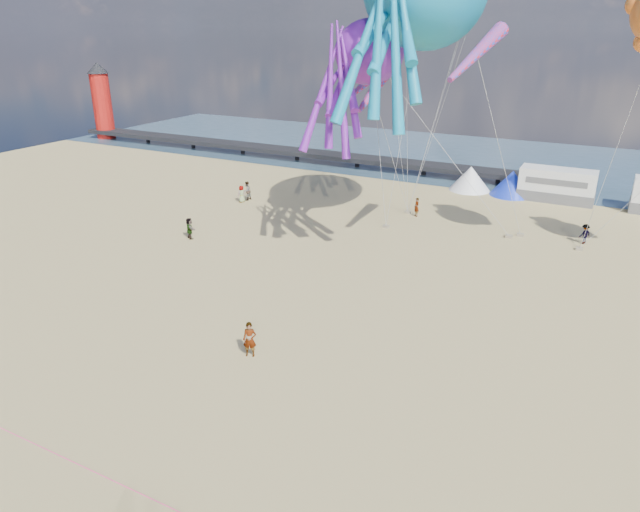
{
  "coord_description": "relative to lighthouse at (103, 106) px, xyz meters",
  "views": [
    {
      "loc": [
        10.33,
        -15.66,
        15.15
      ],
      "look_at": [
        -0.99,
        6.0,
        5.27
      ],
      "focal_mm": 32.0,
      "sensor_mm": 36.0,
      "label": 1
    }
  ],
  "objects": [
    {
      "name": "sandbag_a",
      "position": [
        50.88,
        -18.58,
        -4.39
      ],
      "size": [
        0.5,
        0.35,
        0.22
      ],
      "primitive_type": "cube",
      "color": "gray",
      "rests_on": "ground"
    },
    {
      "name": "sandbag_c",
      "position": [
        65.2,
        -16.69,
        -4.39
      ],
      "size": [
        0.5,
        0.35,
        0.22
      ],
      "primitive_type": "cube",
      "color": "gray",
      "rests_on": "ground"
    },
    {
      "name": "ground",
      "position": [
        56.0,
        -44.0,
        -4.5
      ],
      "size": [
        120.0,
        120.0,
        0.0
      ],
      "primitive_type": "plane",
      "color": "tan",
      "rests_on": "ground"
    },
    {
      "name": "beachgoer_4",
      "position": [
        38.46,
        -27.84,
        -3.68
      ],
      "size": [
        1.03,
        0.86,
        1.65
      ],
      "primitive_type": "imported",
      "rotation": [
        0.0,
        0.0,
        2.57
      ],
      "color": "#7F6659",
      "rests_on": "ground"
    },
    {
      "name": "beachgoer_0",
      "position": [
        36.36,
        -17.95,
        -3.72
      ],
      "size": [
        0.55,
        0.67,
        1.56
      ],
      "primitive_type": "imported",
      "rotation": [
        0.0,
        0.0,
        4.35
      ],
      "color": "#7F6659",
      "rests_on": "ground"
    },
    {
      "name": "windsock_mid",
      "position": [
        57.92,
        -23.31,
        9.13
      ],
      "size": [
        2.6,
        6.39,
        6.35
      ],
      "primitive_type": null,
      "rotation": [
        0.0,
        0.0,
        -0.26
      ],
      "color": "red"
    },
    {
      "name": "kite_octopus_purple",
      "position": [
        50.1,
        -21.13,
        9.0
      ],
      "size": [
        7.14,
        10.31,
        10.84
      ],
      "primitive_type": null,
      "rotation": [
        0.0,
        0.0,
        0.36
      ],
      "color": "#701A9B"
    },
    {
      "name": "sandbag_b",
      "position": [
        60.13,
        -16.33,
        -4.39
      ],
      "size": [
        0.5,
        0.35,
        0.22
      ],
      "primitive_type": "cube",
      "color": "gray",
      "rests_on": "ground"
    },
    {
      "name": "motorhome_0",
      "position": [
        62.0,
        -4.0,
        -3.0
      ],
      "size": [
        6.6,
        2.5,
        3.0
      ],
      "primitive_type": "cube",
      "color": "silver",
      "rests_on": "ground"
    },
    {
      "name": "windsock_left",
      "position": [
        47.85,
        -15.04,
        6.83
      ],
      "size": [
        1.97,
        6.58,
        6.49
      ],
      "primitive_type": null,
      "rotation": [
        0.0,
        0.0,
        -0.14
      ],
      "color": "red"
    },
    {
      "name": "tent_blue",
      "position": [
        58.0,
        -4.0,
        -3.3
      ],
      "size": [
        4.0,
        4.0,
        2.4
      ],
      "primitive_type": "cone",
      "color": "#1933CC",
      "rests_on": "ground"
    },
    {
      "name": "beachgoer_2",
      "position": [
        65.33,
        -15.04,
        -3.74
      ],
      "size": [
        0.92,
        0.93,
        1.52
      ],
      "primitive_type": "imported",
      "rotation": [
        0.0,
        0.0,
        3.96
      ],
      "color": "#7F6659",
      "rests_on": "ground"
    },
    {
      "name": "beachgoer_5",
      "position": [
        52.04,
        -14.49,
        -3.69
      ],
      "size": [
        1.38,
        1.42,
        1.62
      ],
      "primitive_type": "imported",
      "rotation": [
        0.0,
        0.0,
        5.47
      ],
      "color": "#7F6659",
      "rests_on": "ground"
    },
    {
      "name": "water",
      "position": [
        56.0,
        11.0,
        -4.48
      ],
      "size": [
        120.0,
        120.0,
        0.0
      ],
      "primitive_type": "plane",
      "color": "#314B5F",
      "rests_on": "ground"
    },
    {
      "name": "sandbag_d",
      "position": [
        60.85,
        -15.59,
        -4.39
      ],
      "size": [
        0.5,
        0.35,
        0.22
      ],
      "primitive_type": "cube",
      "color": "gray",
      "rests_on": "ground"
    },
    {
      "name": "sandbag_e",
      "position": [
        51.17,
        -14.11,
        -4.39
      ],
      "size": [
        0.5,
        0.35,
        0.22
      ],
      "primitive_type": "cube",
      "color": "gray",
      "rests_on": "ground"
    },
    {
      "name": "pier",
      "position": [
        28.0,
        0.0,
        -3.5
      ],
      "size": [
        60.0,
        3.0,
        0.5
      ],
      "primitive_type": "cube",
      "color": "black",
      "rests_on": "ground"
    },
    {
      "name": "lighthouse",
      "position": [
        0.0,
        0.0,
        0.0
      ],
      "size": [
        2.6,
        2.6,
        9.0
      ],
      "primitive_type": "cylinder",
      "color": "#A5140F",
      "rests_on": "ground"
    },
    {
      "name": "tent_white",
      "position": [
        54.0,
        -4.0,
        -3.3
      ],
      "size": [
        4.0,
        4.0,
        2.4
      ],
      "primitive_type": "cone",
      "color": "white",
      "rests_on": "ground"
    },
    {
      "name": "standing_person",
      "position": [
        52.02,
        -39.71,
        -3.59
      ],
      "size": [
        0.78,
        0.65,
        1.82
      ],
      "primitive_type": "imported",
      "rotation": [
        0.0,
        0.0,
        0.38
      ],
      "color": "tan",
      "rests_on": "ground"
    },
    {
      "name": "windsock_right",
      "position": [
        50.66,
        -21.78,
        6.44
      ],
      "size": [
        1.12,
        4.6,
        4.56
      ],
      "primitive_type": null,
      "rotation": [
        0.0,
        0.0,
        -0.05
      ],
      "color": "red"
    },
    {
      "name": "beachgoer_1",
      "position": [
        36.4,
        -17.13,
        -3.61
      ],
      "size": [
        0.67,
        0.93,
        1.78
      ],
      "primitive_type": "imported",
      "rotation": [
        0.0,
        0.0,
        4.58
      ],
      "color": "#7F6659",
      "rests_on": "ground"
    }
  ]
}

